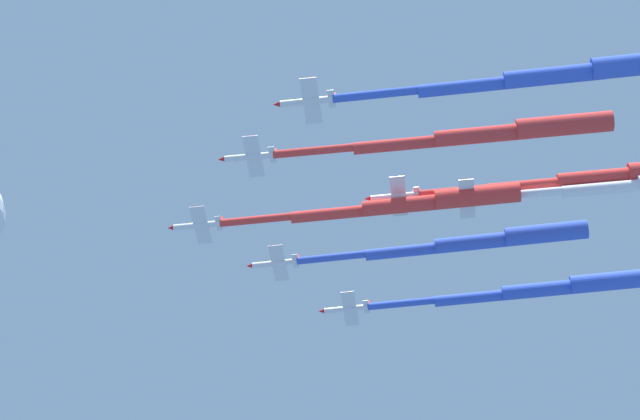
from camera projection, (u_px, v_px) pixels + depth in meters
name	position (u px, v px, depth m)	size (l,w,h in m)	color
jet_lead	(405.00, 204.00, 189.19)	(62.39, 19.29, 4.00)	silver
jet_port_inner	(484.00, 134.00, 180.30)	(65.80, 20.92, 4.02)	silver
jet_starboard_inner	(476.00, 242.00, 197.79)	(62.94, 18.55, 4.09)	silver
jet_port_mid	(556.00, 75.00, 167.46)	(65.06, 20.27, 4.07)	silver
jet_starboard_mid	(542.00, 289.00, 204.89)	(62.99, 18.67, 4.15)	silver
jet_port_outer	(599.00, 177.00, 187.90)	(59.75, 19.29, 4.12)	silver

